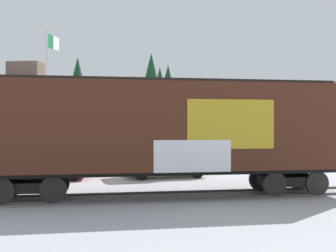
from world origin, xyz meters
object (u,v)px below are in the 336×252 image
at_px(flagpole, 49,80).
at_px(parked_car_red, 44,162).
at_px(freight_car, 166,128).
at_px(parked_car_tan, 164,160).

distance_m(flagpole, parked_car_red, 6.29).
bearing_deg(flagpole, freight_car, -58.21).
xyz_separation_m(parked_car_red, parked_car_tan, (5.93, 0.30, 0.05)).
relative_size(flagpole, parked_car_red, 1.95).
height_order(freight_car, parked_car_red, freight_car).
distance_m(parked_car_red, parked_car_tan, 5.94).
xyz_separation_m(flagpole, parked_car_red, (0.55, -4.39, -4.46)).
bearing_deg(parked_car_red, parked_car_tan, 2.88).
height_order(freight_car, parked_car_tan, freight_car).
height_order(flagpole, parked_car_tan, flagpole).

